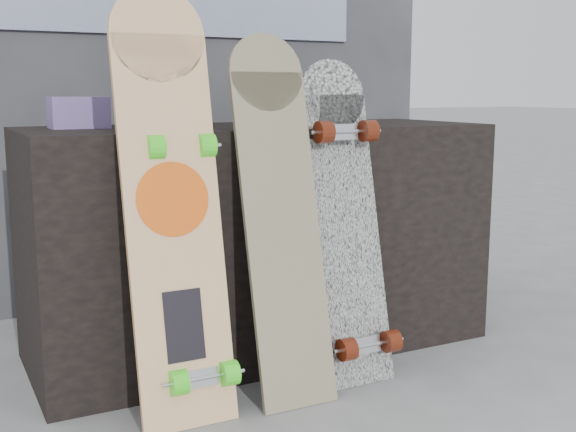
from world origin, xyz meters
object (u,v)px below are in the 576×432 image
vendor_table (260,238)px  skateboard_dark (184,238)px  longboard_celtic (280,206)px  longboard_cascadia (347,216)px  longboard_geisha (171,193)px

vendor_table → skateboard_dark: 0.55m
longboard_celtic → skateboard_dark: bearing=174.7°
longboard_cascadia → longboard_celtic: bearing=-173.8°
longboard_geisha → skateboard_dark: size_ratio=1.23×
longboard_cascadia → skateboard_dark: bearing=-180.0°
skateboard_dark → longboard_geisha: bearing=-158.7°
skateboard_dark → longboard_celtic: bearing=-5.3°
longboard_geisha → longboard_celtic: 0.34m
longboard_celtic → longboard_cascadia: size_ratio=1.07×
longboard_celtic → skateboard_dark: 0.30m
vendor_table → skateboard_dark: skateboard_dark is taller
skateboard_dark → longboard_cascadia: bearing=0.0°
vendor_table → skateboard_dark: size_ratio=1.63×
longboard_geisha → longboard_cascadia: 0.59m
longboard_celtic → longboard_cascadia: (0.25, 0.03, -0.05)m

